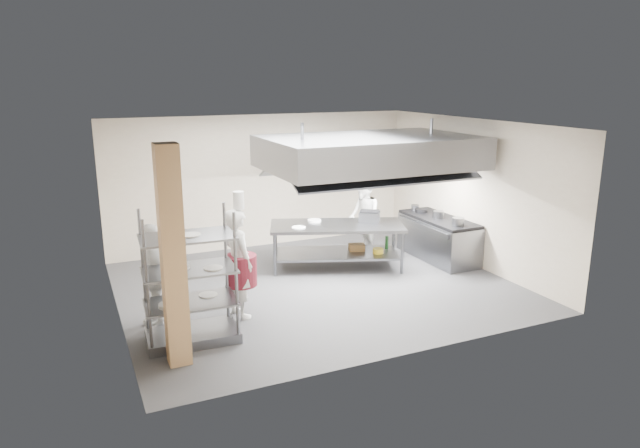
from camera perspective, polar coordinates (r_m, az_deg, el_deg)
name	(u,v)px	position (r m, az deg, el deg)	size (l,w,h in m)	color
floor	(316,286)	(10.72, -0.35, -6.24)	(7.00, 7.00, 0.00)	#2A2A2C
ceiling	(316,124)	(10.06, -0.38, 9.95)	(7.00, 7.00, 0.00)	silver
wall_back	(263,181)	(13.04, -5.74, 4.27)	(7.00, 7.00, 0.00)	#BDAC96
wall_left	(112,229)	(9.47, -20.11, -0.44)	(6.00, 6.00, 0.00)	#BDAC96
wall_right	(472,193)	(12.11, 14.98, 3.06)	(6.00, 6.00, 0.00)	#BDAC96
column	(173,258)	(7.71, -14.50, -3.30)	(0.30, 0.30, 3.00)	tan
exhaust_hood	(370,152)	(11.06, 4.99, 7.18)	(4.00, 2.50, 0.60)	slate
hood_strip_a	(327,172)	(10.70, 0.72, 5.26)	(1.60, 0.12, 0.04)	white
hood_strip_b	(409,166)	(11.57, 8.87, 5.78)	(1.60, 0.12, 0.04)	white
wall_shelf	(337,177)	(13.56, 1.73, 4.73)	(1.50, 0.28, 0.04)	slate
island	(337,246)	(11.64, 1.69, -2.21)	(2.67, 1.11, 0.91)	gray
island_worktop	(337,226)	(11.52, 1.71, -0.18)	(2.67, 1.11, 0.06)	slate
island_undershelf	(337,253)	(11.68, 1.69, -2.93)	(2.46, 1.00, 0.04)	slate
pass_rack	(189,277)	(8.48, -12.93, -5.20)	(1.32, 0.77, 1.98)	slate
cooking_range	(438,239)	(12.49, 11.72, -1.51)	(0.80, 2.00, 0.84)	gray
range_top	(439,219)	(12.37, 11.83, 0.49)	(0.78, 1.96, 0.06)	black
chef_head	(238,263)	(9.25, -8.19, -3.90)	(0.66, 0.43, 1.80)	white
chef_line	(364,217)	(12.53, 4.39, 0.75)	(0.81, 0.63, 1.66)	white
chef_plating	(153,276)	(9.16, -16.34, -4.99)	(0.97, 0.41, 1.66)	silver
griddle	(369,217)	(11.76, 4.97, 0.74)	(0.42, 0.32, 0.20)	slate
wicker_basket	(357,247)	(11.79, 3.69, -2.33)	(0.32, 0.22, 0.14)	#9A653D
stockpot	(439,215)	(12.29, 11.77, 0.92)	(0.23, 0.23, 0.16)	gray
plate_stack	(191,300)	(8.60, -12.79, -7.45)	(0.28, 0.28, 0.05)	white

